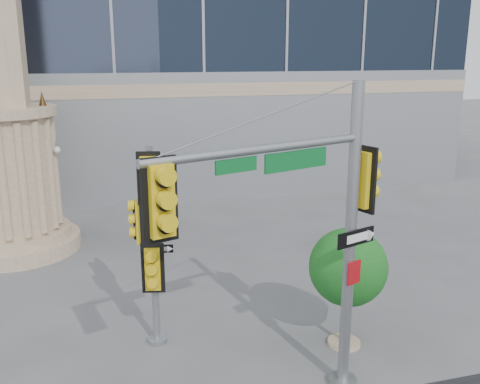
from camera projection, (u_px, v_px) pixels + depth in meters
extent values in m
plane|color=#545456|center=(249.00, 357.00, 12.38)|extent=(120.00, 120.00, 0.00)
cylinder|color=#9E846B|center=(17.00, 243.00, 19.14)|extent=(4.40, 4.40, 0.50)
cylinder|color=#9E846B|center=(16.00, 232.00, 19.04)|extent=(3.80, 3.80, 0.30)
cylinder|color=#9E846B|center=(9.00, 173.00, 18.50)|extent=(3.00, 3.00, 4.00)
cylinder|color=#9E846B|center=(2.00, 111.00, 17.96)|extent=(3.50, 3.50, 0.30)
cone|color=#472D14|center=(42.00, 98.00, 18.20)|extent=(0.24, 0.24, 0.50)
cylinder|color=slate|center=(342.00, 380.00, 11.40)|extent=(0.59, 0.59, 0.13)
cylinder|color=slate|center=(350.00, 243.00, 10.62)|extent=(0.23, 0.23, 6.34)
cylinder|color=slate|center=(262.00, 149.00, 8.87)|extent=(4.25, 1.58, 0.15)
cube|color=#0B6127|center=(296.00, 160.00, 9.32)|extent=(1.31, 0.49, 0.34)
cube|color=gold|center=(159.00, 200.00, 7.97)|extent=(0.65, 0.47, 1.32)
cube|color=gold|center=(364.00, 179.00, 10.46)|extent=(0.47, 0.65, 1.32)
cube|color=black|center=(356.00, 238.00, 10.46)|extent=(0.93, 0.35, 0.32)
cube|color=#A00E15|center=(354.00, 273.00, 10.65)|extent=(0.33, 0.14, 0.49)
cylinder|color=slate|center=(157.00, 340.00, 13.02)|extent=(0.46, 0.46, 0.12)
cylinder|color=slate|center=(153.00, 249.00, 12.43)|extent=(0.17, 0.17, 4.83)
cube|color=gold|center=(149.00, 178.00, 11.79)|extent=(0.58, 0.38, 1.21)
cube|color=gold|center=(143.00, 222.00, 12.25)|extent=(0.38, 0.58, 1.21)
cube|color=gold|center=(153.00, 268.00, 12.32)|extent=(0.58, 0.38, 1.21)
cube|color=black|center=(160.00, 249.00, 12.31)|extent=(0.59, 0.16, 0.19)
cylinder|color=#9E846B|center=(344.00, 343.00, 12.93)|extent=(0.79, 0.79, 0.09)
cylinder|color=#382314|center=(345.00, 315.00, 12.74)|extent=(0.12, 0.12, 1.57)
sphere|color=#13541B|center=(348.00, 267.00, 12.44)|extent=(1.83, 1.83, 1.83)
sphere|color=#13541B|center=(358.00, 272.00, 12.81)|extent=(1.13, 1.13, 1.13)
sphere|color=#13541B|center=(340.00, 281.00, 12.21)|extent=(0.96, 0.96, 0.96)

